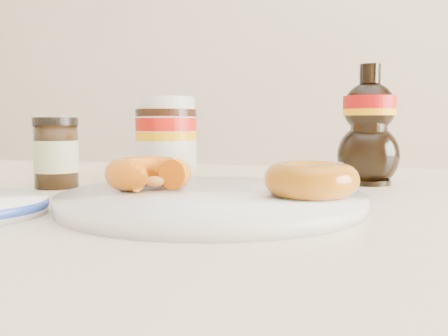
% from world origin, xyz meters
% --- Properties ---
extents(dining_table, '(1.40, 0.90, 0.75)m').
position_xyz_m(dining_table, '(0.00, 0.10, 0.67)').
color(dining_table, beige).
rests_on(dining_table, ground).
extents(plate, '(0.30, 0.30, 0.02)m').
position_xyz_m(plate, '(-0.05, 0.04, 0.76)').
color(plate, white).
rests_on(plate, dining_table).
extents(donut_bitten, '(0.10, 0.10, 0.03)m').
position_xyz_m(donut_bitten, '(-0.12, 0.05, 0.78)').
color(donut_bitten, '#CF500B').
rests_on(donut_bitten, plate).
extents(donut_whole, '(0.11, 0.11, 0.03)m').
position_xyz_m(donut_whole, '(0.05, 0.04, 0.78)').
color(donut_whole, '#955A09').
rests_on(donut_whole, plate).
extents(nutella_jar, '(0.08, 0.08, 0.12)m').
position_xyz_m(nutella_jar, '(-0.17, 0.22, 0.81)').
color(nutella_jar, white).
rests_on(nutella_jar, dining_table).
extents(syrup_bottle, '(0.10, 0.09, 0.16)m').
position_xyz_m(syrup_bottle, '(0.11, 0.27, 0.83)').
color(syrup_bottle, black).
rests_on(syrup_bottle, dining_table).
extents(dark_jar, '(0.06, 0.06, 0.09)m').
position_xyz_m(dark_jar, '(-0.29, 0.14, 0.79)').
color(dark_jar, black).
rests_on(dark_jar, dining_table).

